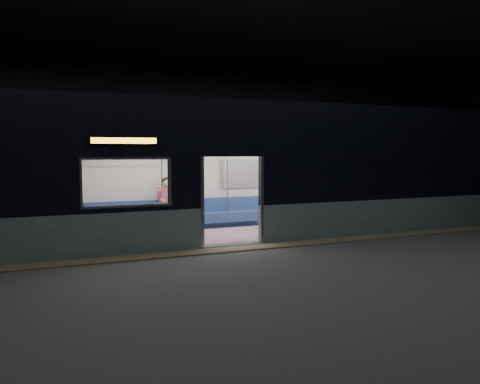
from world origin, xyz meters
TOP-DOWN VIEW (x-y plane):
  - station_floor at (0.00, 0.00)m, footprint 24.00×14.00m
  - station_envelope at (0.00, 0.00)m, footprint 24.00×14.00m
  - tactile_strip at (0.00, 0.55)m, footprint 22.80×0.50m
  - metro_car at (-0.00, 2.54)m, footprint 18.00×3.04m
  - passenger at (-0.82, 3.55)m, footprint 0.45×0.75m
  - handbag at (-0.83, 3.31)m, footprint 0.33×0.30m
  - transit_map at (1.41, 3.85)m, footprint 1.08×0.03m

SIDE VIEW (x-z plane):
  - station_floor at x=0.00m, z-range -0.01..0.00m
  - tactile_strip at x=0.00m, z-range 0.00..0.03m
  - handbag at x=-0.83m, z-range 0.62..0.76m
  - passenger at x=-0.82m, z-range 0.11..1.54m
  - transit_map at x=1.41m, z-range 1.15..1.85m
  - metro_car at x=0.00m, z-range 0.17..3.52m
  - station_envelope at x=0.00m, z-range 1.16..6.16m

